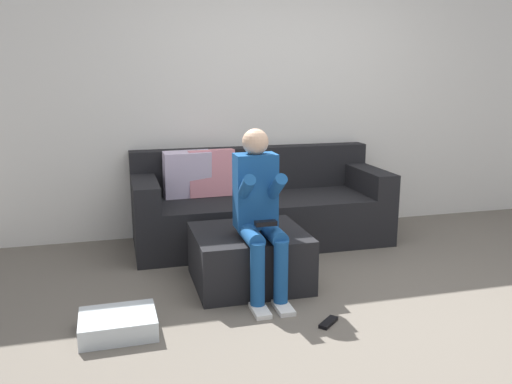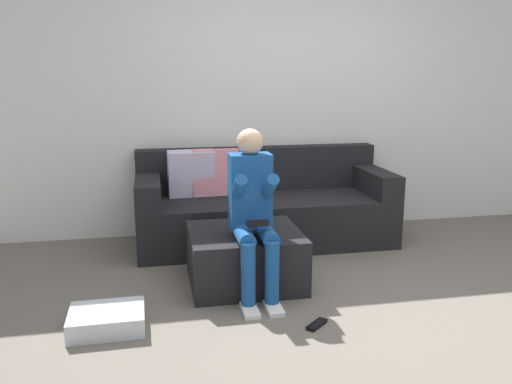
% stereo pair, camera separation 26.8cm
% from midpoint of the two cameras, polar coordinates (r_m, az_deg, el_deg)
% --- Properties ---
extents(ground_plane, '(7.83, 7.83, 0.00)m').
position_cam_midpoint_polar(ground_plane, '(3.43, 10.86, -13.24)').
color(ground_plane, '#6B6359').
extents(wall_back, '(6.02, 0.10, 2.45)m').
position_cam_midpoint_polar(wall_back, '(5.08, 0.93, 9.78)').
color(wall_back, silver).
rests_on(wall_back, ground_plane).
extents(couch_sectional, '(2.22, 0.85, 0.83)m').
position_cam_midpoint_polar(couch_sectional, '(4.74, -1.47, -1.69)').
color(couch_sectional, black).
rests_on(couch_sectional, ground_plane).
extents(ottoman, '(0.78, 0.72, 0.39)m').
position_cam_midpoint_polar(ottoman, '(3.83, -2.76, -7.03)').
color(ottoman, black).
rests_on(ottoman, ground_plane).
extents(person_seated, '(0.28, 0.60, 1.13)m').
position_cam_midpoint_polar(person_seated, '(3.54, -1.83, -1.55)').
color(person_seated, '#194C8C').
rests_on(person_seated, ground_plane).
extents(storage_bin, '(0.44, 0.35, 0.12)m').
position_cam_midpoint_polar(storage_bin, '(3.31, -16.91, -13.44)').
color(storage_bin, silver).
rests_on(storage_bin, ground_plane).
extents(remote_near_ottoman, '(0.16, 0.15, 0.02)m').
position_cam_midpoint_polar(remote_near_ottoman, '(3.32, 5.43, -13.80)').
color(remote_near_ottoman, black).
rests_on(remote_near_ottoman, ground_plane).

